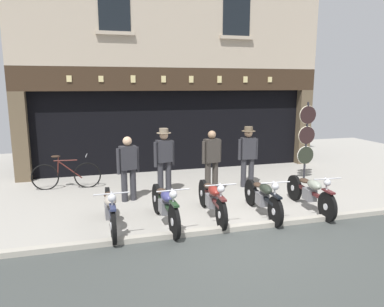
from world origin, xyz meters
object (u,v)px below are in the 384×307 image
Objects in this scene: motorcycle_center at (212,198)px; tyre_sign_pole at (307,136)px; motorcycle_center_left at (165,205)px; assistant_far_right at (248,153)px; motorcycle_center_right at (263,197)px; salesman_left at (128,166)px; shopkeeper_center at (164,158)px; advert_board_near at (118,117)px; motorcycle_left at (110,209)px; motorcycle_right at (310,192)px; salesman_right at (212,160)px; leaning_bicycle at (66,175)px.

motorcycle_center is 0.91× the size of tyre_sign_pole.
motorcycle_center_left is 1.25× the size of assistant_far_right.
salesman_left is (-2.68, 1.78, 0.46)m from motorcycle_center_right.
motorcycle_center is 2.31m from salesman_left.
advert_board_near is at bearing -83.27° from shopkeeper_center.
motorcycle_center_right is (3.21, -0.06, -0.02)m from motorcycle_left.
salesman_left reaches higher than motorcycle_center_left.
salesman_right is at bearing -40.85° from motorcycle_right.
motorcycle_left is 1.17× the size of shopkeeper_center.
salesman_right is at bearing -54.91° from advert_board_near.
motorcycle_left is 4.39m from assistant_far_right.
salesman_right is (0.52, 1.57, 0.50)m from motorcycle_center.
assistant_far_right is at bearing -37.77° from advert_board_near.
tyre_sign_pole is at bearing -155.07° from motorcycle_center_left.
salesman_left is at bearing -30.42° from motorcycle_center_right.
leaning_bicycle is at bearing -8.50° from assistant_far_right.
motorcycle_center is 1.72m from salesman_right.
tyre_sign_pole reaches higher than motorcycle_center_right.
assistant_far_right is at bearing -169.95° from tyre_sign_pole.
motorcycle_center is at bearing -5.09° from motorcycle_center_right.
leaning_bicycle is at bearing -27.66° from motorcycle_right.
motorcycle_right is 1.87× the size of advert_board_near.
shopkeeper_center is at bearing 7.41° from assistant_far_right.
assistant_far_right is at bearing -144.76° from motorcycle_center_left.
shopkeeper_center is at bearing -127.49° from motorcycle_left.
advert_board_near is at bearing 157.71° from tyre_sign_pole.
motorcycle_center_left is 1.90× the size of advert_board_near.
salesman_right is at bearing -148.66° from motorcycle_left.
salesman_left is at bearing -172.13° from tyre_sign_pole.
motorcycle_right is at bearing 179.37° from motorcycle_center.
tyre_sign_pole reaches higher than shopkeeper_center.
motorcycle_right is at bearing -120.46° from tyre_sign_pole.
motorcycle_right is at bearing 62.76° from leaning_bicycle.
motorcycle_center_right is at bearing 56.20° from leaning_bicycle.
motorcycle_center is 4.40m from leaning_bicycle.
assistant_far_right reaches higher than motorcycle_left.
shopkeeper_center is 2.36m from assistant_far_right.
assistant_far_right is at bearing 170.21° from shopkeeper_center.
salesman_left is 0.69× the size of tyre_sign_pole.
advert_board_near reaches higher than motorcycle_left.
assistant_far_right is at bearing 172.67° from salesman_left.
motorcycle_center_left is 5.47m from tyre_sign_pole.
motorcycle_right is 6.30m from leaning_bicycle.
shopkeeper_center reaches higher than motorcycle_right.
tyre_sign_pole is at bearing -116.67° from motorcycle_right.
salesman_left is (-0.54, 1.77, 0.45)m from motorcycle_center_left.
motorcycle_right is at bearing 109.17° from assistant_far_right.
salesman_right is at bearing -134.98° from motorcycle_center_left.
salesman_left is 0.95× the size of salesman_right.
salesman_left is at bearing -75.70° from motorcycle_center_left.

